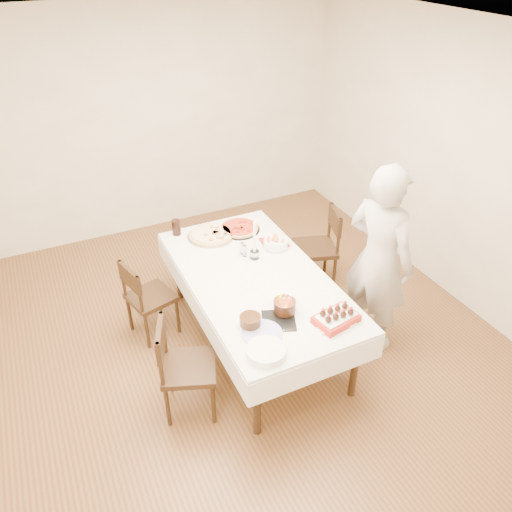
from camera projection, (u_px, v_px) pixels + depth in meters
name	position (u px, v px, depth m)	size (l,w,h in m)	color
floor	(248.00, 337.00, 4.80)	(5.00, 5.00, 0.00)	brown
wall_back	(159.00, 122.00, 5.92)	(4.50, 0.04, 2.70)	#ECE2C7
wall_front	(486.00, 465.00, 2.17)	(4.50, 0.04, 2.70)	#ECE2C7
wall_right	(456.00, 166.00, 4.85)	(0.04, 5.00, 2.70)	#ECE2C7
ceiling	(244.00, 35.00, 3.30)	(5.00, 5.00, 0.00)	white
dining_table	(256.00, 310.00, 4.56)	(1.14, 2.14, 0.75)	silver
chair_right_savory	(315.00, 248.00, 5.29)	(0.46, 0.46, 0.89)	#321F10
chair_left_savory	(151.00, 297.00, 4.65)	(0.42, 0.42, 0.83)	#321F10
chair_left_dessert	(189.00, 368.00, 3.87)	(0.45, 0.45, 0.88)	#321F10
person	(379.00, 260.00, 4.31)	(0.65, 0.43, 1.79)	#B0ACA6
pizza_white	(211.00, 235.00, 4.89)	(0.47, 0.47, 0.04)	beige
pizza_pepperoni	(239.00, 228.00, 5.00)	(0.41, 0.41, 0.04)	red
red_placemat	(274.00, 243.00, 4.82)	(0.24, 0.24, 0.01)	#B21E1E
pasta_bowl	(276.00, 243.00, 4.72)	(0.23, 0.23, 0.07)	white
taper_candle	(255.00, 240.00, 4.48)	(0.09, 0.09, 0.40)	white
shaker_pair	(244.00, 251.00, 4.59)	(0.10, 0.10, 0.11)	white
cola_glass	(176.00, 227.00, 4.90)	(0.08, 0.08, 0.16)	black
layer_cake	(250.00, 321.00, 3.80)	(0.21, 0.21, 0.09)	#381F0E
cake_board	(279.00, 321.00, 3.86)	(0.26, 0.26, 0.01)	black
birthday_cake	(285.00, 303.00, 3.90)	(0.18, 0.18, 0.16)	#361B0E
strawberry_box	(336.00, 318.00, 3.83)	(0.33, 0.22, 0.08)	#A31E12
box_lid	(333.00, 322.00, 3.85)	(0.31, 0.20, 0.03)	beige
plate_stack	(266.00, 352.00, 3.55)	(0.29, 0.29, 0.06)	white
china_plate	(262.00, 333.00, 3.74)	(0.31, 0.31, 0.01)	white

